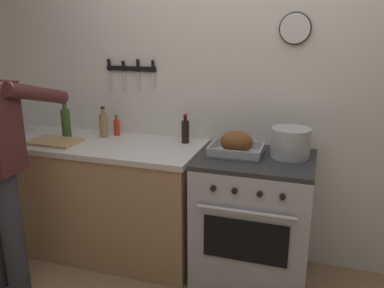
% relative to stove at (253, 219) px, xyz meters
% --- Properties ---
extents(wall_back, '(6.00, 0.13, 2.60)m').
position_rel_stove_xyz_m(wall_back, '(-0.22, 0.36, 0.85)').
color(wall_back, white).
rests_on(wall_back, ground).
extents(counter_block, '(2.03, 0.65, 0.90)m').
position_rel_stove_xyz_m(counter_block, '(-1.43, 0.00, 0.01)').
color(counter_block, tan).
rests_on(counter_block, ground).
extents(stove, '(0.76, 0.67, 0.90)m').
position_rel_stove_xyz_m(stove, '(0.00, 0.00, 0.00)').
color(stove, '#BCBCC1').
rests_on(stove, ground).
extents(roasting_pan, '(0.35, 0.26, 0.16)m').
position_rel_stove_xyz_m(roasting_pan, '(-0.14, 0.02, 0.52)').
color(roasting_pan, '#B7B7BC').
rests_on(roasting_pan, stove).
extents(stock_pot, '(0.26, 0.26, 0.19)m').
position_rel_stove_xyz_m(stock_pot, '(0.21, 0.08, 0.55)').
color(stock_pot, '#B7B7BC').
rests_on(stock_pot, stove).
extents(cutting_board, '(0.36, 0.24, 0.02)m').
position_rel_stove_xyz_m(cutting_board, '(-1.48, -0.12, 0.46)').
color(cutting_board, tan).
rests_on(cutting_board, counter_block).
extents(bottle_olive_oil, '(0.07, 0.07, 0.28)m').
position_rel_stove_xyz_m(bottle_olive_oil, '(-1.48, 0.05, 0.57)').
color(bottle_olive_oil, '#385623').
rests_on(bottle_olive_oil, counter_block).
extents(bottle_soy_sauce, '(0.06, 0.06, 0.22)m').
position_rel_stove_xyz_m(bottle_soy_sauce, '(-0.56, 0.18, 0.54)').
color(bottle_soy_sauce, black).
rests_on(bottle_soy_sauce, counter_block).
extents(bottle_hot_sauce, '(0.05, 0.05, 0.16)m').
position_rel_stove_xyz_m(bottle_hot_sauce, '(-1.14, 0.22, 0.52)').
color(bottle_hot_sauce, red).
rests_on(bottle_hot_sauce, counter_block).
extents(bottle_vinegar, '(0.07, 0.07, 0.24)m').
position_rel_stove_xyz_m(bottle_vinegar, '(-1.21, 0.14, 0.55)').
color(bottle_vinegar, '#997F4C').
rests_on(bottle_vinegar, counter_block).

